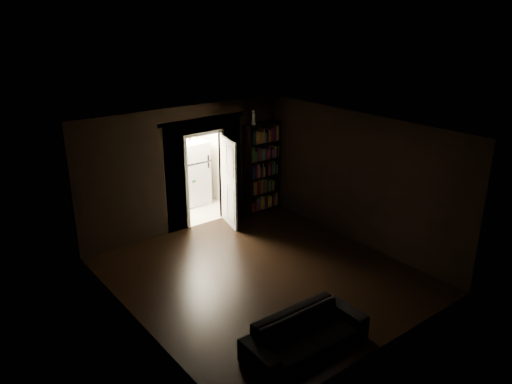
# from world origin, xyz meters

# --- Properties ---
(ground) EXTENTS (5.50, 5.50, 0.00)m
(ground) POSITION_xyz_m (0.00, 0.00, 0.00)
(ground) COLOR black
(ground) RESTS_ON ground
(room_walls) EXTENTS (5.02, 5.61, 2.84)m
(room_walls) POSITION_xyz_m (-0.01, 1.07, 1.68)
(room_walls) COLOR black
(room_walls) RESTS_ON ground
(kitchen_alcove) EXTENTS (2.20, 1.80, 2.60)m
(kitchen_alcove) POSITION_xyz_m (0.50, 3.87, 1.21)
(kitchen_alcove) COLOR beige
(kitchen_alcove) RESTS_ON ground
(sofa) EXTENTS (1.94, 0.87, 0.74)m
(sofa) POSITION_xyz_m (-0.87, -2.10, 0.37)
(sofa) COLOR black
(sofa) RESTS_ON ground
(bookshelf) EXTENTS (0.94, 0.48, 2.20)m
(bookshelf) POSITION_xyz_m (2.00, 2.55, 1.10)
(bookshelf) COLOR black
(bookshelf) RESTS_ON ground
(refrigerator) EXTENTS (0.79, 0.73, 1.65)m
(refrigerator) POSITION_xyz_m (0.90, 4.03, 0.82)
(refrigerator) COLOR white
(refrigerator) RESTS_ON ground
(door) EXTENTS (0.25, 0.84, 2.05)m
(door) POSITION_xyz_m (0.87, 2.32, 1.02)
(door) COLOR white
(door) RESTS_ON ground
(figurine) EXTENTS (0.13, 0.13, 0.33)m
(figurine) POSITION_xyz_m (1.75, 2.56, 2.37)
(figurine) COLOR silver
(figurine) RESTS_ON bookshelf
(bottles) EXTENTS (0.64, 0.29, 0.26)m
(bottles) POSITION_xyz_m (0.91, 4.06, 1.78)
(bottles) COLOR black
(bottles) RESTS_ON refrigerator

